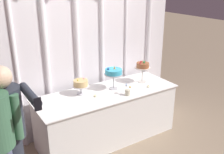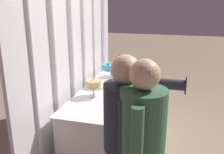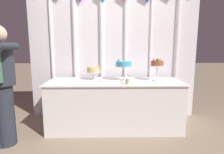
{
  "view_description": "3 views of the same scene",
  "coord_description": "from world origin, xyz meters",
  "px_view_note": "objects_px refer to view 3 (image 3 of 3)",
  "views": [
    {
      "loc": [
        -1.85,
        -2.92,
        2.36
      ],
      "look_at": [
        0.04,
        0.02,
        1.04
      ],
      "focal_mm": 42.29,
      "sensor_mm": 36.0,
      "label": 1
    },
    {
      "loc": [
        -3.22,
        -0.81,
        1.98
      ],
      "look_at": [
        0.21,
        0.15,
        0.88
      ],
      "focal_mm": 40.48,
      "sensor_mm": 36.0,
      "label": 2
    },
    {
      "loc": [
        -0.1,
        -2.83,
        1.33
      ],
      "look_at": [
        -0.04,
        0.18,
        0.83
      ],
      "focal_mm": 29.83,
      "sensor_mm": 36.0,
      "label": 3
    }
  ],
  "objects_px": {
    "tealight_near_left": "(157,82)",
    "guest_girl_blue_dress": "(2,81)",
    "cake_table": "(115,104)",
    "cake_display_leftmost": "(93,70)",
    "cake_display_center": "(124,65)",
    "cake_display_rightmost": "(157,64)",
    "flower_vase": "(128,80)",
    "tealight_far_left": "(101,81)"
  },
  "relations": [
    {
      "from": "tealight_near_left",
      "to": "guest_girl_blue_dress",
      "type": "height_order",
      "value": "guest_girl_blue_dress"
    },
    {
      "from": "guest_girl_blue_dress",
      "to": "tealight_near_left",
      "type": "bearing_deg",
      "value": 9.23
    },
    {
      "from": "cake_table",
      "to": "cake_display_leftmost",
      "type": "bearing_deg",
      "value": 158.01
    },
    {
      "from": "cake_table",
      "to": "guest_girl_blue_dress",
      "type": "xyz_separation_m",
      "value": [
        -1.49,
        -0.53,
        0.49
      ]
    },
    {
      "from": "cake_display_center",
      "to": "cake_display_rightmost",
      "type": "distance_m",
      "value": 0.54
    },
    {
      "from": "tealight_near_left",
      "to": "flower_vase",
      "type": "bearing_deg",
      "value": -172.24
    },
    {
      "from": "cake_display_leftmost",
      "to": "tealight_near_left",
      "type": "bearing_deg",
      "value": -18.52
    },
    {
      "from": "cake_display_leftmost",
      "to": "cake_display_rightmost",
      "type": "distance_m",
      "value": 1.05
    },
    {
      "from": "cake_display_leftmost",
      "to": "cake_display_center",
      "type": "height_order",
      "value": "cake_display_center"
    },
    {
      "from": "cake_table",
      "to": "flower_vase",
      "type": "relative_size",
      "value": 13.15
    },
    {
      "from": "cake_display_leftmost",
      "to": "cake_display_center",
      "type": "relative_size",
      "value": 0.7
    },
    {
      "from": "cake_display_rightmost",
      "to": "tealight_near_left",
      "type": "height_order",
      "value": "cake_display_rightmost"
    },
    {
      "from": "guest_girl_blue_dress",
      "to": "cake_display_center",
      "type": "bearing_deg",
      "value": 19.64
    },
    {
      "from": "cake_display_center",
      "to": "tealight_far_left",
      "type": "height_order",
      "value": "cake_display_center"
    },
    {
      "from": "cake_table",
      "to": "cake_display_rightmost",
      "type": "height_order",
      "value": "cake_display_rightmost"
    },
    {
      "from": "cake_table",
      "to": "cake_display_rightmost",
      "type": "xyz_separation_m",
      "value": [
        0.68,
        0.03,
        0.65
      ]
    },
    {
      "from": "cake_table",
      "to": "cake_display_leftmost",
      "type": "xyz_separation_m",
      "value": [
        -0.35,
        0.14,
        0.55
      ]
    },
    {
      "from": "cake_display_center",
      "to": "tealight_far_left",
      "type": "bearing_deg",
      "value": -164.61
    },
    {
      "from": "tealight_far_left",
      "to": "tealight_near_left",
      "type": "relative_size",
      "value": 1.13
    },
    {
      "from": "cake_table",
      "to": "cake_display_leftmost",
      "type": "height_order",
      "value": "cake_display_leftmost"
    },
    {
      "from": "cake_table",
      "to": "tealight_far_left",
      "type": "relative_size",
      "value": 45.9
    },
    {
      "from": "cake_display_rightmost",
      "to": "guest_girl_blue_dress",
      "type": "relative_size",
      "value": 0.23
    },
    {
      "from": "cake_display_leftmost",
      "to": "flower_vase",
      "type": "bearing_deg",
      "value": -35.48
    },
    {
      "from": "cake_table",
      "to": "guest_girl_blue_dress",
      "type": "distance_m",
      "value": 1.66
    },
    {
      "from": "cake_display_center",
      "to": "tealight_far_left",
      "type": "xyz_separation_m",
      "value": [
        -0.37,
        -0.1,
        -0.25
      ]
    },
    {
      "from": "tealight_near_left",
      "to": "guest_girl_blue_dress",
      "type": "distance_m",
      "value": 2.15
    },
    {
      "from": "cake_display_rightmost",
      "to": "cake_display_center",
      "type": "bearing_deg",
      "value": 177.93
    },
    {
      "from": "tealight_near_left",
      "to": "cake_table",
      "type": "bearing_deg",
      "value": 163.48
    },
    {
      "from": "cake_display_rightmost",
      "to": "tealight_far_left",
      "type": "relative_size",
      "value": 7.93
    },
    {
      "from": "tealight_far_left",
      "to": "guest_girl_blue_dress",
      "type": "relative_size",
      "value": 0.03
    },
    {
      "from": "cake_display_leftmost",
      "to": "cake_display_center",
      "type": "xyz_separation_m",
      "value": [
        0.5,
        -0.09,
        0.1
      ]
    },
    {
      "from": "cake_display_leftmost",
      "to": "cake_display_rightmost",
      "type": "xyz_separation_m",
      "value": [
        1.03,
        -0.11,
        0.11
      ]
    },
    {
      "from": "cake_table",
      "to": "tealight_near_left",
      "type": "distance_m",
      "value": 0.77
    },
    {
      "from": "cake_display_center",
      "to": "tealight_far_left",
      "type": "relative_size",
      "value": 7.58
    },
    {
      "from": "cake_display_center",
      "to": "tealight_near_left",
      "type": "distance_m",
      "value": 0.59
    },
    {
      "from": "flower_vase",
      "to": "guest_girl_blue_dress",
      "type": "xyz_separation_m",
      "value": [
        -1.68,
        -0.28,
        0.04
      ]
    },
    {
      "from": "cake_table",
      "to": "tealight_near_left",
      "type": "xyz_separation_m",
      "value": [
        0.63,
        -0.19,
        0.4
      ]
    },
    {
      "from": "cake_display_rightmost",
      "to": "tealight_far_left",
      "type": "height_order",
      "value": "cake_display_rightmost"
    },
    {
      "from": "flower_vase",
      "to": "guest_girl_blue_dress",
      "type": "bearing_deg",
      "value": -170.39
    },
    {
      "from": "cake_table",
      "to": "cake_display_center",
      "type": "height_order",
      "value": "cake_display_center"
    },
    {
      "from": "cake_display_leftmost",
      "to": "guest_girl_blue_dress",
      "type": "distance_m",
      "value": 1.32
    },
    {
      "from": "cake_display_leftmost",
      "to": "flower_vase",
      "type": "distance_m",
      "value": 0.67
    }
  ]
}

